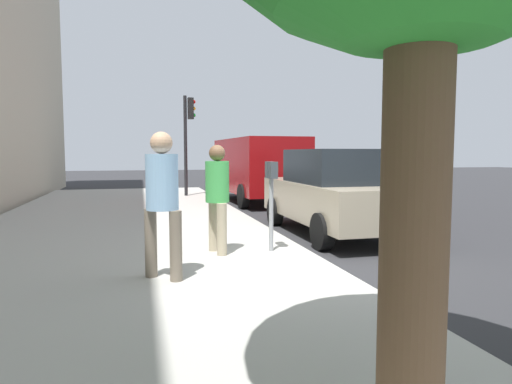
# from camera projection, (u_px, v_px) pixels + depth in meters

# --- Properties ---
(ground_plane) EXTENTS (80.00, 80.00, 0.00)m
(ground_plane) POSITION_uv_depth(u_px,v_px,m) (313.00, 262.00, 7.08)
(ground_plane) COLOR #2B2B2D
(ground_plane) RESTS_ON ground
(sidewalk_slab) EXTENTS (28.00, 6.00, 0.15)m
(sidewalk_slab) POSITION_uv_depth(u_px,v_px,m) (111.00, 270.00, 6.33)
(sidewalk_slab) COLOR #A8A59E
(sidewalk_slab) RESTS_ON ground_plane
(parking_meter) EXTENTS (0.36, 0.12, 1.41)m
(parking_meter) POSITION_uv_depth(u_px,v_px,m) (271.00, 187.00, 7.12)
(parking_meter) COLOR gray
(parking_meter) RESTS_ON sidewalk_slab
(pedestrian_at_meter) EXTENTS (0.51, 0.36, 1.67)m
(pedestrian_at_meter) POSITION_uv_depth(u_px,v_px,m) (217.00, 191.00, 6.97)
(pedestrian_at_meter) COLOR tan
(pedestrian_at_meter) RESTS_ON sidewalk_slab
(pedestrian_bystander) EXTENTS (0.42, 0.44, 1.80)m
(pedestrian_bystander) POSITION_uv_depth(u_px,v_px,m) (162.00, 192.00, 5.51)
(pedestrian_bystander) COLOR #726656
(pedestrian_bystander) RESTS_ON sidewalk_slab
(parked_sedan_near) EXTENTS (4.40, 1.97, 1.77)m
(parked_sedan_near) POSITION_uv_depth(u_px,v_px,m) (336.00, 192.00, 9.41)
(parked_sedan_near) COLOR gray
(parked_sedan_near) RESTS_ON ground_plane
(parked_van_far) EXTENTS (5.26, 2.24, 2.18)m
(parked_van_far) POSITION_uv_depth(u_px,v_px,m) (258.00, 166.00, 15.62)
(parked_van_far) COLOR maroon
(parked_van_far) RESTS_ON ground_plane
(traffic_signal) EXTENTS (0.24, 0.44, 3.60)m
(traffic_signal) POSITION_uv_depth(u_px,v_px,m) (188.00, 129.00, 16.42)
(traffic_signal) COLOR black
(traffic_signal) RESTS_ON sidewalk_slab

